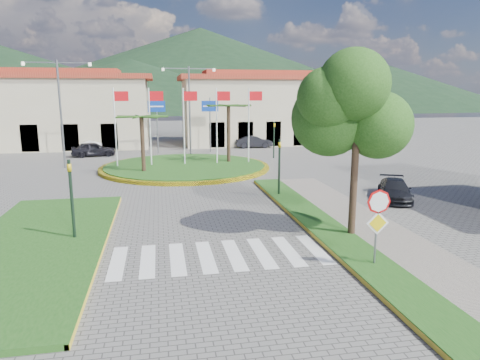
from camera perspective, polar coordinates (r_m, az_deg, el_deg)
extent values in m
plane|color=slate|center=(11.71, -0.27, -17.17)|extent=(160.00, 160.00, 0.00)
cube|color=gray|center=(15.46, 21.07, -10.31)|extent=(4.00, 28.00, 0.15)
cube|color=#1A4B15|center=(14.88, 17.07, -10.84)|extent=(1.60, 28.00, 0.18)
cube|color=#1A4B15|center=(17.65, -25.61, -7.92)|extent=(5.00, 14.00, 0.18)
cube|color=silver|center=(15.30, -3.03, -10.04)|extent=(8.00, 3.00, 0.01)
cylinder|color=yellow|center=(32.63, -7.31, 1.72)|extent=(12.70, 12.70, 0.24)
cylinder|color=#1A4B15|center=(32.62, -7.31, 1.77)|extent=(12.00, 12.00, 0.30)
cylinder|color=black|center=(30.34, -12.84, 4.42)|extent=(0.28, 0.28, 4.05)
cylinder|color=black|center=(33.70, -1.53, 5.93)|extent=(0.28, 0.28, 4.68)
cylinder|color=silver|center=(32.86, -16.28, 6.49)|extent=(0.10, 0.10, 6.00)
cube|color=red|center=(32.71, -15.54, 10.72)|extent=(1.00, 0.03, 0.70)
cylinder|color=silver|center=(32.72, -11.89, 6.68)|extent=(0.10, 0.10, 6.00)
cube|color=red|center=(32.61, -11.09, 10.92)|extent=(1.00, 0.03, 0.70)
cylinder|color=silver|center=(32.76, -7.49, 6.83)|extent=(0.10, 0.10, 6.00)
cube|color=red|center=(32.70, -6.62, 11.06)|extent=(1.00, 0.03, 0.70)
cylinder|color=silver|center=(33.00, -3.12, 6.95)|extent=(0.10, 0.10, 6.00)
cube|color=red|center=(32.97, -2.20, 11.13)|extent=(1.00, 0.03, 0.70)
cylinder|color=silver|center=(33.42, 1.16, 7.02)|extent=(0.10, 0.10, 6.00)
cube|color=red|center=(33.44, 2.12, 11.13)|extent=(1.00, 0.03, 0.70)
cylinder|color=slate|center=(14.54, 17.69, -6.55)|extent=(0.07, 0.07, 2.50)
cylinder|color=red|center=(14.23, 18.03, -2.77)|extent=(0.80, 0.03, 0.80)
cube|color=yellow|center=(14.40, 17.88, -5.48)|extent=(0.78, 0.03, 0.78)
cylinder|color=black|center=(17.15, 14.94, -0.39)|extent=(0.28, 0.28, 4.40)
ellipsoid|color=#1B4612|center=(16.81, 15.47, 9.67)|extent=(3.60, 3.60, 3.20)
cylinder|color=black|center=(17.41, -21.49, -2.66)|extent=(0.12, 0.12, 3.20)
imported|color=gold|center=(17.21, -21.74, 0.58)|extent=(0.15, 0.18, 0.90)
cylinder|color=black|center=(23.35, 5.25, 1.55)|extent=(0.12, 0.12, 3.20)
imported|color=gold|center=(23.20, 5.29, 3.99)|extent=(0.15, 0.18, 0.90)
cylinder|color=black|center=(37.64, 4.54, 5.35)|extent=(0.12, 0.12, 3.20)
imported|color=gold|center=(37.55, 4.57, 6.87)|extent=(0.18, 0.15, 0.90)
cylinder|color=slate|center=(41.22, -10.98, 7.11)|extent=(0.12, 0.12, 5.20)
cube|color=#0E359F|center=(41.06, -11.07, 9.60)|extent=(1.60, 0.05, 1.00)
cylinder|color=slate|center=(41.50, -4.00, 7.32)|extent=(0.12, 0.12, 5.20)
cube|color=#0E359F|center=(41.35, -4.03, 9.80)|extent=(1.60, 0.05, 1.00)
cylinder|color=slate|center=(40.24, -6.73, 9.13)|extent=(0.16, 0.16, 8.00)
cube|color=slate|center=(40.20, -8.62, 14.50)|extent=(2.40, 0.08, 0.08)
cube|color=slate|center=(40.37, -5.10, 14.57)|extent=(2.40, 0.08, 0.08)
cylinder|color=slate|center=(34.88, -22.75, 7.97)|extent=(0.16, 0.16, 8.00)
cube|color=slate|center=(35.18, -25.22, 14.01)|extent=(2.40, 0.08, 0.08)
cube|color=slate|center=(34.69, -21.26, 14.36)|extent=(2.40, 0.08, 0.08)
cube|color=#BEB290|center=(49.66, -25.12, 8.00)|extent=(22.00, 9.00, 7.00)
cube|color=maroon|center=(49.64, -25.50, 12.31)|extent=(23.32, 9.54, 0.50)
cube|color=maroon|center=(49.66, -25.55, 12.88)|extent=(16.50, 4.95, 0.60)
cube|color=#BEB290|center=(49.59, 3.16, 9.05)|extent=(18.00, 9.00, 7.00)
cube|color=maroon|center=(49.57, 3.21, 13.38)|extent=(19.08, 9.54, 0.50)
cube|color=maroon|center=(49.59, 3.22, 13.96)|extent=(13.50, 4.95, 0.60)
cone|color=black|center=(171.20, -5.23, 14.61)|extent=(180.00, 180.00, 30.00)
cone|color=black|center=(161.96, 15.99, 12.28)|extent=(120.00, 120.00, 18.00)
cone|color=black|center=(140.36, -14.38, 12.14)|extent=(110.00, 110.00, 16.00)
imported|color=white|center=(45.36, -17.66, 4.69)|extent=(5.17, 3.90, 1.31)
imported|color=black|center=(40.84, -18.95, 3.90)|extent=(4.03, 2.16, 1.30)
imported|color=black|center=(44.91, 1.85, 5.13)|extent=(3.88, 1.48, 1.26)
imported|color=black|center=(24.29, 19.96, -1.25)|extent=(2.88, 4.04, 1.09)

